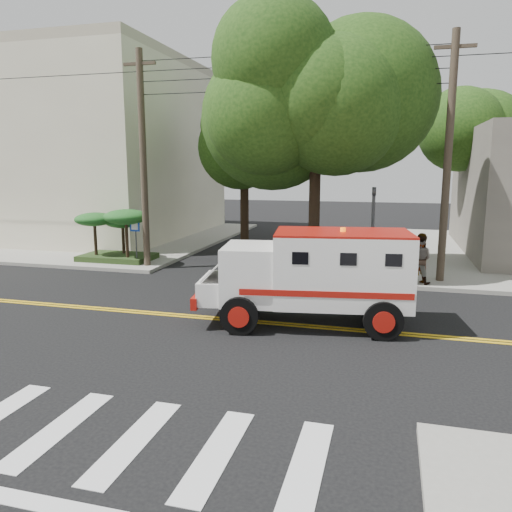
% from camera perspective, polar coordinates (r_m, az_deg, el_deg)
% --- Properties ---
extents(ground, '(100.00, 100.00, 0.00)m').
position_cam_1_polar(ground, '(14.49, -3.36, -7.25)').
color(ground, black).
rests_on(ground, ground).
extents(sidewalk_nw, '(17.00, 17.00, 0.15)m').
position_cam_1_polar(sidewalk_nw, '(32.35, -18.67, 2.10)').
color(sidewalk_nw, gray).
rests_on(sidewalk_nw, ground).
extents(building_left, '(16.00, 14.00, 10.00)m').
position_cam_1_polar(building_left, '(34.45, -20.58, 10.93)').
color(building_left, beige).
rests_on(building_left, sidewalk_nw).
extents(utility_pole_left, '(0.28, 0.28, 9.00)m').
position_cam_1_polar(utility_pole_left, '(21.56, -12.75, 10.39)').
color(utility_pole_left, '#382D23').
rests_on(utility_pole_left, ground).
extents(utility_pole_right, '(0.28, 0.28, 9.00)m').
position_cam_1_polar(utility_pole_right, '(19.39, 21.05, 10.01)').
color(utility_pole_right, '#382D23').
rests_on(utility_pole_right, ground).
extents(tree_main, '(6.08, 5.70, 9.85)m').
position_cam_1_polar(tree_main, '(19.67, 8.17, 18.47)').
color(tree_main, black).
rests_on(tree_main, ground).
extents(tree_left, '(4.48, 4.20, 7.70)m').
position_cam_1_polar(tree_left, '(25.91, -0.80, 13.29)').
color(tree_left, black).
rests_on(tree_left, ground).
extents(tree_right, '(4.80, 4.50, 8.20)m').
position_cam_1_polar(tree_right, '(29.26, 24.46, 12.76)').
color(tree_right, black).
rests_on(tree_right, ground).
extents(traffic_signal, '(0.15, 0.18, 3.60)m').
position_cam_1_polar(traffic_signal, '(18.82, 13.19, 3.49)').
color(traffic_signal, '#3F3F42').
rests_on(traffic_signal, ground).
extents(accessibility_sign, '(0.45, 0.10, 2.02)m').
position_cam_1_polar(accessibility_sign, '(22.20, -13.60, 2.22)').
color(accessibility_sign, '#3F3F42').
rests_on(accessibility_sign, ground).
extents(palm_planter, '(3.52, 2.63, 2.36)m').
position_cam_1_polar(palm_planter, '(23.16, -15.78, 3.15)').
color(palm_planter, '#1E3314').
rests_on(palm_planter, sidewalk_nw).
extents(armored_truck, '(6.01, 3.01, 2.63)m').
position_cam_1_polar(armored_truck, '(13.72, 6.65, -1.84)').
color(armored_truck, white).
rests_on(armored_truck, ground).
extents(pedestrian_a, '(0.80, 0.78, 1.85)m').
position_cam_1_polar(pedestrian_a, '(18.91, 18.19, -0.26)').
color(pedestrian_a, gray).
rests_on(pedestrian_a, sidewalk_ne).
extents(pedestrian_b, '(1.03, 0.90, 1.79)m').
position_cam_1_polar(pedestrian_b, '(18.92, 18.19, -0.34)').
color(pedestrian_b, gray).
rests_on(pedestrian_b, sidewalk_ne).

